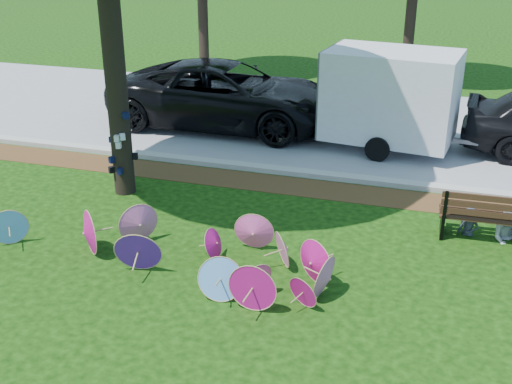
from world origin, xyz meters
TOP-DOWN VIEW (x-y plane):
  - ground at (0.00, 0.00)m, footprint 90.00×90.00m
  - mulch_strip at (0.00, 4.50)m, footprint 90.00×1.00m
  - curb at (0.00, 5.20)m, footprint 90.00×0.30m
  - street at (0.00, 9.35)m, footprint 90.00×8.00m
  - parasol_pile at (-0.00, 0.50)m, footprint 6.36×1.96m
  - black_van at (-2.26, 8.18)m, footprint 6.42×2.96m
  - cargo_trailer at (2.27, 7.63)m, footprint 3.34×2.35m
  - park_bench at (4.63, 3.19)m, footprint 1.88×0.77m
  - person_left at (4.28, 3.24)m, footprint 0.45×0.37m
  - person_right at (4.98, 3.24)m, footprint 0.66×0.54m

SIDE VIEW (x-z plane):
  - ground at x=0.00m, z-range 0.00..0.00m
  - mulch_strip at x=0.00m, z-range 0.00..0.01m
  - street at x=0.00m, z-range 0.00..0.01m
  - curb at x=0.00m, z-range 0.00..0.12m
  - parasol_pile at x=0.00m, z-range -0.04..0.78m
  - park_bench at x=4.63m, z-range 0.00..0.97m
  - person_left at x=4.28m, z-range 0.00..1.07m
  - person_right at x=4.98m, z-range 0.00..1.26m
  - black_van at x=-2.26m, z-range 0.00..1.78m
  - cargo_trailer at x=2.27m, z-range 0.00..2.79m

